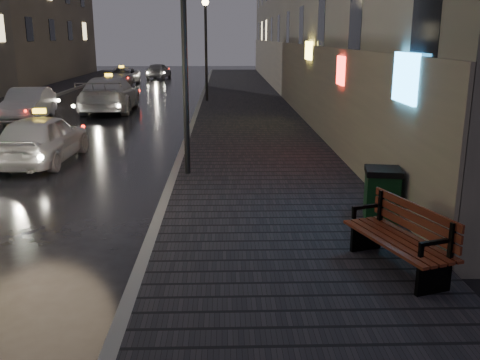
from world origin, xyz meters
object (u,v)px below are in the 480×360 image
object	(u,v)px
taxi_near	(42,138)
lamp_near	(184,38)
lamp_far	(206,37)
car_far	(159,71)
taxi_mid	(110,94)
car_left_mid	(28,104)
taxi_far	(122,76)
trash_bin	(382,194)
bench	(402,237)

from	to	relation	value
taxi_near	lamp_near	bearing A→B (deg)	158.08
lamp_far	car_far	world-z (taller)	lamp_far
lamp_near	taxi_mid	distance (m)	13.99
car_left_mid	taxi_mid	bearing A→B (deg)	40.17
taxi_near	taxi_mid	distance (m)	10.98
lamp_near	car_left_mid	bearing A→B (deg)	126.72
taxi_mid	taxi_near	bearing A→B (deg)	89.53
taxi_near	taxi_far	xyz separation A→B (m)	(-2.42, 25.64, -0.07)
trash_bin	taxi_near	distance (m)	9.95
lamp_near	taxi_far	size ratio (longest dim) A/B	1.14
bench	car_left_mid	bearing A→B (deg)	106.23
taxi_near	car_far	world-z (taller)	taxi_near
taxi_far	trash_bin	bearing A→B (deg)	-70.35
taxi_near	car_far	xyz separation A→B (m)	(-0.42, 31.85, -0.05)
lamp_near	car_far	size ratio (longest dim) A/B	1.36
taxi_near	car_left_mid	bearing A→B (deg)	-65.63
trash_bin	car_left_mid	size ratio (longest dim) A/B	0.24
lamp_near	bench	xyz separation A→B (m)	(3.58, -5.92, -2.84)
trash_bin	taxi_near	size ratio (longest dim) A/B	0.24
taxi_mid	car_far	distance (m)	20.87
trash_bin	lamp_far	bearing A→B (deg)	110.90
bench	taxi_far	distance (m)	35.06
bench	taxi_far	xyz separation A→B (m)	(-10.28, 33.52, -0.01)
bench	taxi_near	size ratio (longest dim) A/B	0.50
lamp_far	taxi_near	bearing A→B (deg)	-106.98
lamp_near	lamp_far	world-z (taller)	same
lamp_near	taxi_far	distance (m)	28.54
lamp_near	taxi_near	distance (m)	5.47
lamp_near	car_left_mid	distance (m)	12.85
bench	car_left_mid	distance (m)	19.44
lamp_near	bench	size ratio (longest dim) A/B	2.54
lamp_near	bench	bearing A→B (deg)	-58.86
lamp_near	taxi_mid	xyz separation A→B (m)	(-4.60, 12.94, -2.65)
lamp_near	taxi_near	world-z (taller)	lamp_near
lamp_far	car_left_mid	distance (m)	9.97
lamp_far	taxi_mid	size ratio (longest dim) A/B	0.91
bench	car_far	world-z (taller)	car_far
taxi_mid	taxi_far	bearing A→B (deg)	-83.91
bench	taxi_near	bearing A→B (deg)	116.41
trash_bin	taxi_mid	size ratio (longest dim) A/B	0.17
taxi_far	car_far	xyz separation A→B (m)	(2.00, 6.22, 0.02)
taxi_mid	bench	bearing A→B (deg)	111.34
bench	taxi_near	xyz separation A→B (m)	(-7.86, 7.88, 0.06)
car_far	car_left_mid	bearing A→B (deg)	90.75
trash_bin	taxi_far	distance (m)	33.03
car_far	taxi_mid	bearing A→B (deg)	97.76
taxi_mid	taxi_far	xyz separation A→B (m)	(-2.11, 14.66, -0.19)
trash_bin	taxi_far	bearing A→B (deg)	118.40
car_left_mid	car_far	size ratio (longest dim) A/B	1.08
lamp_far	taxi_mid	bearing A→B (deg)	-146.36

